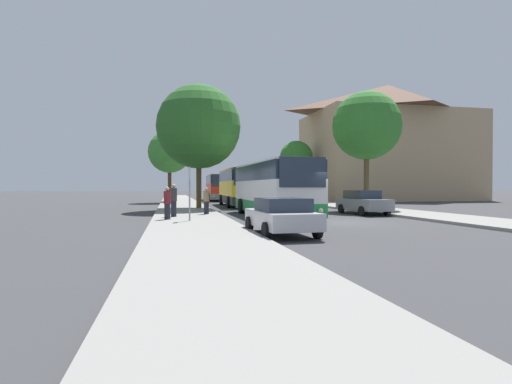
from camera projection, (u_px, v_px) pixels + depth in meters
The scene contains 17 objects.
ground_plane at pixel (334, 223), 20.03m from camera, with size 300.00×300.00×0.00m, color #38383A.
sidewalk_left at pixel (194, 224), 18.54m from camera, with size 4.00×120.00×0.15m, color gray.
sidewalk_right at pixel (456, 219), 21.51m from camera, with size 4.00×120.00×0.15m, color gray.
building_right_background at pixel (388, 143), 54.41m from camera, with size 21.03×13.49×15.65m.
bus_front at pixel (273, 188), 23.99m from camera, with size 3.01×10.77×3.24m.
bus_middle at pixel (238, 187), 36.84m from camera, with size 2.94×10.41×3.37m.
bus_rear at pixel (218, 187), 51.77m from camera, with size 2.98×10.85×3.28m.
parked_car_left_curb at pixel (281, 216), 14.78m from camera, with size 2.14×4.12×1.39m.
parked_car_right_near at pixel (363, 202), 25.91m from camera, with size 2.03×4.57×1.56m.
bus_stop_sign at pixel (190, 187), 19.37m from camera, with size 0.08×0.45×2.62m.
pedestrian_waiting_near at pixel (167, 203), 20.15m from camera, with size 0.36×0.36×1.65m.
pedestrian_waiting_far at pixel (174, 200), 21.96m from camera, with size 0.36×0.36×1.80m.
pedestrian_walking_back at pixel (206, 201), 24.00m from camera, with size 0.36×0.36×1.60m.
tree_left_near at pixel (170, 152), 44.86m from camera, with size 4.76×4.76×7.96m.
tree_left_far at pixel (199, 127), 30.78m from camera, with size 6.47×6.47×9.51m.
tree_right_near at pixel (367, 126), 30.15m from camera, with size 5.17×5.17×8.86m.
tree_right_mid at pixel (296, 158), 51.26m from camera, with size 4.25×4.25×7.55m.
Camera 1 is at (-8.09, -18.72, 1.81)m, focal length 28.00 mm.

